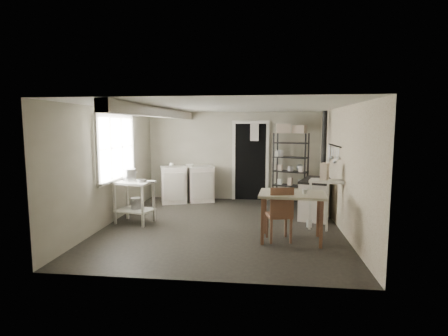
# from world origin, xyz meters

# --- Properties ---
(floor) EXTENTS (5.00, 5.00, 0.00)m
(floor) POSITION_xyz_m (0.00, 0.00, 0.00)
(floor) COLOR black
(floor) RESTS_ON ground
(ceiling) EXTENTS (5.00, 5.00, 0.00)m
(ceiling) POSITION_xyz_m (0.00, 0.00, 2.30)
(ceiling) COLOR beige
(ceiling) RESTS_ON wall_back
(wall_back) EXTENTS (4.50, 0.02, 2.30)m
(wall_back) POSITION_xyz_m (0.00, 2.50, 1.15)
(wall_back) COLOR #AAA591
(wall_back) RESTS_ON ground
(wall_front) EXTENTS (4.50, 0.02, 2.30)m
(wall_front) POSITION_xyz_m (0.00, -2.50, 1.15)
(wall_front) COLOR #AAA591
(wall_front) RESTS_ON ground
(wall_left) EXTENTS (0.02, 5.00, 2.30)m
(wall_left) POSITION_xyz_m (-2.25, 0.00, 1.15)
(wall_left) COLOR #AAA591
(wall_left) RESTS_ON ground
(wall_right) EXTENTS (0.02, 5.00, 2.30)m
(wall_right) POSITION_xyz_m (2.25, 0.00, 1.15)
(wall_right) COLOR #AAA591
(wall_right) RESTS_ON ground
(window) EXTENTS (0.12, 1.76, 1.28)m
(window) POSITION_xyz_m (-2.22, 0.20, 1.50)
(window) COLOR silver
(window) RESTS_ON wall_left
(doorway) EXTENTS (0.96, 0.10, 2.08)m
(doorway) POSITION_xyz_m (0.45, 2.47, 1.00)
(doorway) COLOR silver
(doorway) RESTS_ON ground
(ceiling_beam) EXTENTS (0.18, 5.00, 0.18)m
(ceiling_beam) POSITION_xyz_m (-1.20, 0.00, 2.20)
(ceiling_beam) COLOR silver
(ceiling_beam) RESTS_ON ceiling
(wallpaper_panel) EXTENTS (0.01, 5.00, 2.30)m
(wallpaper_panel) POSITION_xyz_m (2.24, 0.00, 1.15)
(wallpaper_panel) COLOR beige
(wallpaper_panel) RESTS_ON wall_right
(utensil_rail) EXTENTS (0.06, 1.20, 0.44)m
(utensil_rail) POSITION_xyz_m (2.19, 0.60, 1.55)
(utensil_rail) COLOR #B2B2B5
(utensil_rail) RESTS_ON wall_right
(prep_table) EXTENTS (0.83, 0.67, 0.84)m
(prep_table) POSITION_xyz_m (-1.77, -0.02, 0.40)
(prep_table) COLOR silver
(prep_table) RESTS_ON ground
(stockpot) EXTENTS (0.28, 0.28, 0.28)m
(stockpot) POSITION_xyz_m (-1.90, 0.07, 0.94)
(stockpot) COLOR #B2B2B5
(stockpot) RESTS_ON prep_table
(saucepan) EXTENTS (0.19, 0.19, 0.10)m
(saucepan) POSITION_xyz_m (-1.57, -0.09, 0.85)
(saucepan) COLOR #B2B2B5
(saucepan) RESTS_ON prep_table
(bucket) EXTENTS (0.24, 0.24, 0.24)m
(bucket) POSITION_xyz_m (-1.76, 0.03, 0.39)
(bucket) COLOR #B2B2B5
(bucket) RESTS_ON prep_table
(base_cabinets) EXTENTS (1.52, 1.02, 0.92)m
(base_cabinets) POSITION_xyz_m (-1.15, 2.04, 0.46)
(base_cabinets) COLOR beige
(base_cabinets) RESTS_ON ground
(mixing_bowl) EXTENTS (0.30, 0.30, 0.07)m
(mixing_bowl) POSITION_xyz_m (-1.07, 2.01, 0.96)
(mixing_bowl) COLOR white
(mixing_bowl) RESTS_ON base_cabinets
(counter_cup) EXTENTS (0.14, 0.14, 0.09)m
(counter_cup) POSITION_xyz_m (-1.54, 1.99, 0.96)
(counter_cup) COLOR white
(counter_cup) RESTS_ON base_cabinets
(shelf_rack) EXTENTS (0.90, 0.62, 1.77)m
(shelf_rack) POSITION_xyz_m (1.46, 2.07, 0.95)
(shelf_rack) COLOR black
(shelf_rack) RESTS_ON ground
(shelf_jar) EXTENTS (0.09, 0.09, 0.19)m
(shelf_jar) POSITION_xyz_m (1.11, 2.12, 1.37)
(shelf_jar) COLOR white
(shelf_jar) RESTS_ON shelf_rack
(storage_box_a) EXTENTS (0.34, 0.30, 0.23)m
(storage_box_a) POSITION_xyz_m (1.26, 2.04, 2.01)
(storage_box_a) COLOR beige
(storage_box_a) RESTS_ON shelf_rack
(storage_box_b) EXTENTS (0.39, 0.37, 0.19)m
(storage_box_b) POSITION_xyz_m (1.65, 2.04, 1.99)
(storage_box_b) COLOR beige
(storage_box_b) RESTS_ON shelf_rack
(stove) EXTENTS (0.88, 1.17, 0.82)m
(stove) POSITION_xyz_m (1.92, 0.84, 0.44)
(stove) COLOR beige
(stove) RESTS_ON ground
(stovepipe) EXTENTS (0.12, 0.12, 1.49)m
(stovepipe) POSITION_xyz_m (2.12, 1.33, 1.59)
(stovepipe) COLOR black
(stovepipe) RESTS_ON stove
(side_ledge) EXTENTS (0.69, 0.48, 0.96)m
(side_ledge) POSITION_xyz_m (1.95, -0.16, 0.43)
(side_ledge) COLOR silver
(side_ledge) RESTS_ON ground
(oats_box) EXTENTS (0.19, 0.23, 0.30)m
(oats_box) POSITION_xyz_m (1.91, -0.13, 1.01)
(oats_box) COLOR beige
(oats_box) RESTS_ON side_ledge
(work_table) EXTENTS (1.14, 0.83, 0.82)m
(work_table) POSITION_xyz_m (1.27, -0.77, 0.38)
(work_table) COLOR beige
(work_table) RESTS_ON ground
(table_cup) EXTENTS (0.10, 0.10, 0.08)m
(table_cup) POSITION_xyz_m (1.47, -0.85, 0.80)
(table_cup) COLOR white
(table_cup) RESTS_ON work_table
(chair) EXTENTS (0.46, 0.48, 0.95)m
(chair) POSITION_xyz_m (1.06, -0.79, 0.48)
(chair) COLOR brown
(chair) RESTS_ON ground
(flour_sack) EXTENTS (0.45, 0.42, 0.44)m
(flour_sack) POSITION_xyz_m (1.44, 2.10, 0.24)
(flour_sack) COLOR beige
(flour_sack) RESTS_ON ground
(floor_crock) EXTENTS (0.13, 0.13, 0.14)m
(floor_crock) POSITION_xyz_m (1.69, 0.06, 0.08)
(floor_crock) COLOR white
(floor_crock) RESTS_ON ground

